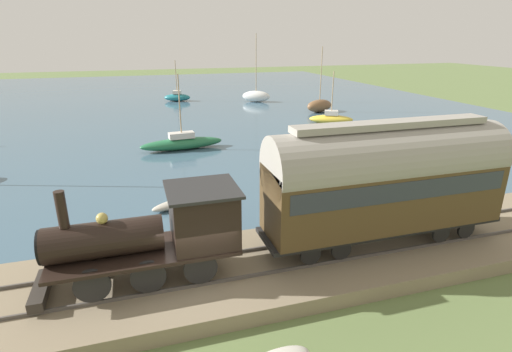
{
  "coord_description": "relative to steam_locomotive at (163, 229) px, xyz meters",
  "views": [
    {
      "loc": [
        -11.67,
        1.52,
        8.31
      ],
      "look_at": [
        5.75,
        -3.82,
        1.91
      ],
      "focal_mm": 28.0,
      "sensor_mm": 36.0,
      "label": 1
    }
  ],
  "objects": [
    {
      "name": "rail_embankment",
      "position": [
        -0.0,
        -1.01,
        -2.11
      ],
      "size": [
        5.22,
        56.0,
        0.68
      ],
      "color": "#84755B",
      "rests_on": "ground"
    },
    {
      "name": "rowboat_mid_harbor",
      "position": [
        7.13,
        -1.07,
        -2.17
      ],
      "size": [
        1.76,
        2.76,
        0.41
      ],
      "rotation": [
        0.0,
        0.0,
        0.42
      ],
      "color": "#B7B2A3",
      "rests_on": "harbor_water"
    },
    {
      "name": "sailboat_teal",
      "position": [
        43.03,
        -5.23,
        -1.83
      ],
      "size": [
        2.46,
        3.77,
        5.34
      ],
      "rotation": [
        0.0,
        0.0,
        -0.28
      ],
      "color": "#1E707A",
      "rests_on": "harbor_water"
    },
    {
      "name": "sailboat_yellow",
      "position": [
        23.62,
        -18.29,
        -1.88
      ],
      "size": [
        3.25,
        4.53,
        5.12
      ],
      "rotation": [
        0.0,
        0.0,
        -0.46
      ],
      "color": "gold",
      "rests_on": "harbor_water"
    },
    {
      "name": "ground_plane",
      "position": [
        -0.37,
        -1.01,
        -2.39
      ],
      "size": [
        200.0,
        200.0,
        0.0
      ],
      "primitive_type": "plane",
      "color": "#607542"
    },
    {
      "name": "sailboat_green",
      "position": [
        18.24,
        -2.78,
        -1.86
      ],
      "size": [
        1.95,
        6.48,
        5.71
      ],
      "rotation": [
        0.0,
        0.0,
        0.08
      ],
      "color": "#236B42",
      "rests_on": "harbor_water"
    },
    {
      "name": "harbor_water",
      "position": [
        42.91,
        -1.01,
        -2.39
      ],
      "size": [
        80.0,
        80.0,
        0.01
      ],
      "color": "#426075",
      "rests_on": "ground"
    },
    {
      "name": "steam_locomotive",
      "position": [
        0.0,
        0.0,
        0.0
      ],
      "size": [
        2.29,
        6.55,
        3.35
      ],
      "color": "black",
      "rests_on": "rail_embankment"
    },
    {
      "name": "sailboat_brown",
      "position": [
        29.87,
        -20.0,
        -1.64
      ],
      "size": [
        2.55,
        3.76,
        7.25
      ],
      "rotation": [
        0.0,
        0.0,
        0.3
      ],
      "color": "brown",
      "rests_on": "harbor_water"
    },
    {
      "name": "passenger_coach",
      "position": [
        0.0,
        -8.3,
        0.92
      ],
      "size": [
        2.42,
        9.63,
        4.77
      ],
      "color": "black",
      "rests_on": "rail_embankment"
    },
    {
      "name": "sailboat_white",
      "position": [
        39.26,
        -15.22,
        -1.61
      ],
      "size": [
        3.09,
        3.97,
        8.66
      ],
      "rotation": [
        0.0,
        0.0,
        -0.49
      ],
      "color": "white",
      "rests_on": "harbor_water"
    }
  ]
}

